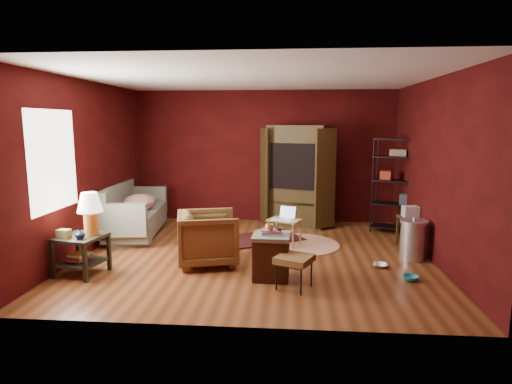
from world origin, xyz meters
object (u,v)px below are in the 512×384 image
Objects in this scene: laptop_desk at (285,222)px; tv_armoire at (298,174)px; armchair at (208,235)px; sofa at (133,215)px; side_table at (86,226)px; hamper at (271,255)px; wire_shelving at (398,181)px.

tv_armoire is (0.24, 1.59, 0.66)m from laptop_desk.
armchair is 1.58m from laptop_desk.
sofa is 2.19m from side_table.
hamper is (2.75, -2.14, -0.05)m from sofa.
hamper is 3.60m from wire_shelving.
sofa is 2.68× the size of hamper.
armchair reaches higher than hamper.
sofa is at bearing 33.46° from armchair.
laptop_desk is (2.90, -0.51, 0.04)m from sofa.
side_table is 0.63× the size of wire_shelving.
armchair is 1.32× the size of laptop_desk.
hamper is 0.39× the size of wire_shelving.
side_table reaches higher than sofa.
side_table is at bearing 94.54° from armchair.
tv_armoire is (1.38, 2.68, 0.63)m from armchair.
sofa is 0.92× the size of tv_armoire.
side_table reaches higher than armchair.
hamper is (2.60, 0.02, -0.37)m from side_table.
laptop_desk is at bearing -115.28° from sofa.
wire_shelving is at bearing -71.07° from armchair.
side_table is at bearing -127.09° from wire_shelving.
side_table is at bearing -124.37° from laptop_desk.
hamper is at bearing -143.10° from sofa.
sofa reaches higher than hamper.
armchair is at bearing -98.18° from tv_armoire.
tv_armoire is 1.98m from wire_shelving.
laptop_desk is (2.76, 1.64, -0.28)m from side_table.
wire_shelving is (1.91, -0.54, -0.07)m from tv_armoire.
sofa is at bearing 93.78° from side_table.
armchair is 1.12m from hamper.
hamper is at bearing -70.70° from laptop_desk.
sofa is at bearing 142.14° from hamper.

